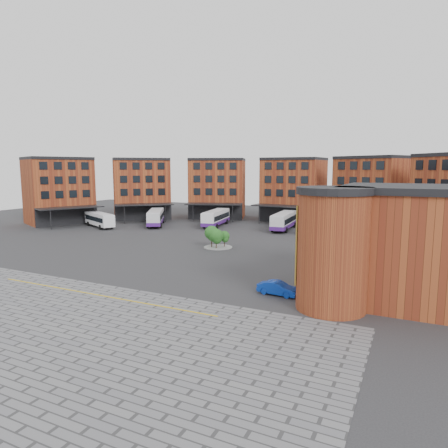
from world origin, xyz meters
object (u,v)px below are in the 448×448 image
at_px(bus_f, 367,237).
at_px(bus_e, 338,225).
at_px(bus_a, 99,219).
at_px(bus_b, 156,217).
at_px(bus_c, 216,218).
at_px(tree_island, 216,236).
at_px(bus_d, 284,221).
at_px(blue_car, 278,288).

bearing_deg(bus_f, bus_e, 172.52).
xyz_separation_m(bus_a, bus_b, (9.10, 7.15, 0.04)).
bearing_deg(bus_c, bus_e, -10.86).
xyz_separation_m(tree_island, bus_d, (3.79, 22.54, -0.02)).
xyz_separation_m(bus_a, bus_f, (52.59, 0.93, 0.03)).
xyz_separation_m(tree_island, bus_b, (-22.72, 16.27, -0.05)).
bearing_deg(bus_d, bus_a, -163.48).
bearing_deg(bus_a, bus_d, -43.14).
relative_size(bus_e, blue_car, 3.01).
xyz_separation_m(bus_b, blue_car, (38.45, -34.04, -1.15)).
bearing_deg(bus_f, blue_car, -47.79).
distance_m(tree_island, bus_d, 22.85).
xyz_separation_m(bus_b, bus_c, (11.99, 4.85, -0.00)).
bearing_deg(blue_car, bus_c, 39.82).
bearing_deg(bus_c, bus_a, -159.85).
height_order(tree_island, bus_c, tree_island).
bearing_deg(bus_b, blue_car, -71.90).
bearing_deg(bus_d, bus_c, -178.55).
relative_size(bus_a, bus_b, 0.91).
relative_size(bus_b, bus_c, 0.96).
xyz_separation_m(bus_c, bus_e, (25.46, -0.61, 0.13)).
xyz_separation_m(bus_b, bus_e, (37.45, 4.24, 0.12)).
relative_size(bus_a, bus_e, 0.87).
distance_m(bus_a, bus_d, 38.05).
relative_size(bus_e, bus_f, 1.10).
bearing_deg(bus_d, blue_car, -77.63).
distance_m(bus_c, bus_d, 14.59).
distance_m(bus_e, blue_car, 38.31).
distance_m(bus_d, blue_car, 42.05).
relative_size(bus_d, bus_f, 1.10).
bearing_deg(bus_f, tree_island, -101.69).
xyz_separation_m(bus_c, bus_d, (14.52, 1.42, 0.03)).
height_order(bus_d, blue_car, bus_d).
height_order(bus_b, bus_d, bus_d).
bearing_deg(bus_e, tree_island, -91.58).
bearing_deg(bus_c, bus_b, -167.48).
bearing_deg(bus_a, bus_f, -62.78).
distance_m(tree_island, bus_b, 27.95).
xyz_separation_m(bus_c, blue_car, (26.46, -38.89, -1.14)).
bearing_deg(bus_f, bus_a, -126.49).
relative_size(tree_island, bus_d, 0.36).
height_order(bus_e, blue_car, bus_e).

